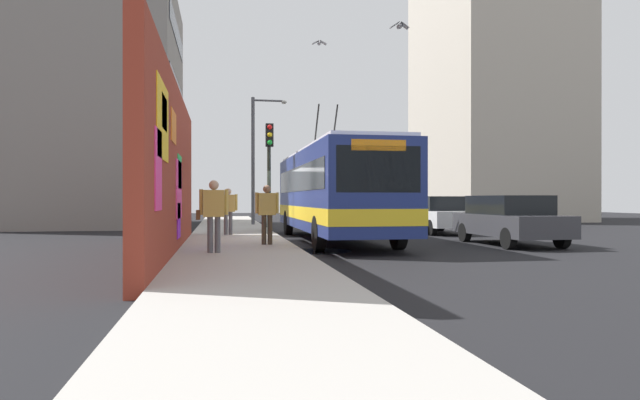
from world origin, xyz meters
TOP-DOWN VIEW (x-y plane):
  - ground_plane at (0.00, 0.00)m, footprint 80.00×80.00m
  - sidewalk_slab at (0.00, 1.60)m, footprint 48.00×3.20m
  - graffiti_wall at (-4.35, 3.35)m, footprint 13.35×0.32m
  - building_far_left at (13.15, 9.20)m, footprint 10.96×9.32m
  - building_far_right at (17.70, -17.00)m, footprint 11.39×8.75m
  - city_bus at (-0.19, -1.80)m, footprint 11.39×2.62m
  - parked_car_dark_gray at (-2.82, -7.00)m, footprint 4.51×1.93m
  - parked_car_white at (3.35, -7.00)m, footprint 4.44×1.75m
  - parked_car_silver at (9.43, -7.00)m, footprint 4.24×1.93m
  - pedestrian_midblock at (1.55, 1.84)m, footprint 0.23×0.76m
  - pedestrian_near_wall at (-5.42, 2.28)m, footprint 0.24×0.78m
  - pedestrian_at_curb at (-3.16, 0.78)m, footprint 0.23×0.69m
  - traffic_light at (1.15, 0.35)m, footprint 0.49×0.28m
  - street_lamp at (9.79, 0.24)m, footprint 0.44×1.85m
  - curbside_puddle at (-3.90, -0.60)m, footprint 1.88×1.88m

SIDE VIEW (x-z plane):
  - ground_plane at x=0.00m, z-range 0.00..0.00m
  - curbside_puddle at x=-3.90m, z-range 0.00..0.00m
  - sidewalk_slab at x=0.00m, z-range 0.00..0.15m
  - parked_car_white at x=3.35m, z-range 0.04..1.62m
  - parked_car_silver at x=9.43m, z-range 0.04..1.62m
  - parked_car_dark_gray at x=-2.82m, z-range 0.05..1.63m
  - pedestrian_midblock at x=1.55m, z-range 0.30..2.01m
  - pedestrian_at_curb at x=-3.16m, z-range 0.31..2.03m
  - pedestrian_near_wall at x=-5.42m, z-range 0.32..2.10m
  - city_bus at x=-0.19m, z-range -0.71..4.27m
  - graffiti_wall at x=-4.35m, z-range 0.00..4.42m
  - traffic_light at x=1.15m, z-range 0.86..4.97m
  - street_lamp at x=9.79m, z-range 0.65..7.25m
  - building_far_left at x=13.15m, z-range 0.00..13.01m
  - building_far_right at x=17.70m, z-range 0.00..17.86m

